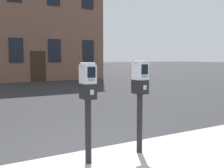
% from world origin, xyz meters
% --- Properties ---
extents(ground_plane, '(160.00, 160.00, 0.00)m').
position_xyz_m(ground_plane, '(0.00, 0.00, 0.00)').
color(ground_plane, '#28282B').
extents(parking_meter_near_kerb, '(0.22, 0.25, 1.45)m').
position_xyz_m(parking_meter_near_kerb, '(-0.13, -0.32, 1.14)').
color(parking_meter_near_kerb, black).
rests_on(parking_meter_near_kerb, sidewalk_slab).
extents(parking_meter_twin_adjacent, '(0.22, 0.25, 1.47)m').
position_xyz_m(parking_meter_twin_adjacent, '(0.77, -0.32, 1.15)').
color(parking_meter_twin_adjacent, black).
rests_on(parking_meter_twin_adjacent, sidewalk_slab).
extents(townhouse_green_painted, '(7.78, 7.10, 11.68)m').
position_xyz_m(townhouse_green_painted, '(4.36, 18.47, 5.84)').
color(townhouse_green_painted, brown).
rests_on(townhouse_green_painted, ground_plane).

